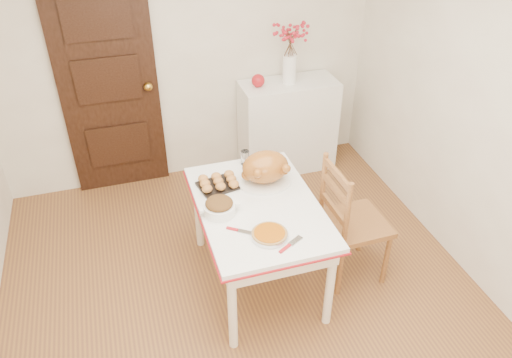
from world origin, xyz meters
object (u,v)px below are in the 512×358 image
object	(u,v)px
kitchen_table	(258,244)
turkey_platter	(265,168)
sideboard	(288,126)
pumpkin_pie	(270,234)
chair_oak	(355,221)

from	to	relation	value
kitchen_table	turkey_platter	bearing A→B (deg)	61.27
sideboard	kitchen_table	size ratio (longest dim) A/B	0.76
pumpkin_pie	kitchen_table	bearing A→B (deg)	84.48
sideboard	turkey_platter	bearing A→B (deg)	-117.51
chair_oak	turkey_platter	xyz separation A→B (m)	(-0.59, 0.35, 0.35)
sideboard	turkey_platter	world-z (taller)	turkey_platter
chair_oak	pumpkin_pie	size ratio (longest dim) A/B	4.26
sideboard	kitchen_table	world-z (taller)	sideboard
sideboard	kitchen_table	distance (m)	1.65
sideboard	chair_oak	bearing A→B (deg)	-91.94
chair_oak	pumpkin_pie	world-z (taller)	chair_oak
pumpkin_pie	sideboard	bearing A→B (deg)	66.11
sideboard	chair_oak	xyz separation A→B (m)	(-0.05, -1.58, 0.04)
kitchen_table	turkey_platter	size ratio (longest dim) A/B	3.06
kitchen_table	chair_oak	world-z (taller)	chair_oak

